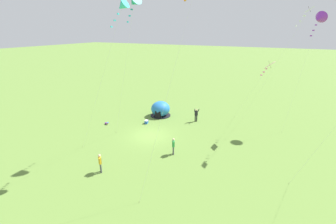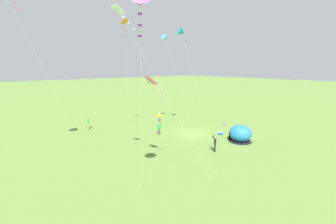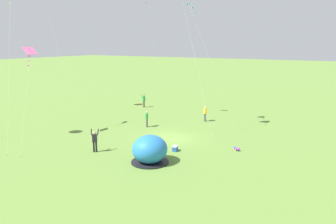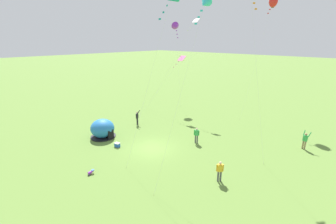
# 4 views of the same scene
# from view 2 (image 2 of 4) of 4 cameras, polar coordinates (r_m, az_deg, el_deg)

# --- Properties ---
(ground_plane) EXTENTS (300.00, 300.00, 0.00)m
(ground_plane) POSITION_cam_2_polar(r_m,az_deg,el_deg) (31.76, 6.44, -5.38)
(ground_plane) COLOR olive
(popup_tent) EXTENTS (2.81, 2.81, 2.10)m
(popup_tent) POSITION_cam_2_polar(r_m,az_deg,el_deg) (29.34, 17.88, -5.27)
(popup_tent) COLOR #2672BF
(popup_tent) RESTS_ON ground
(cooler_box) EXTENTS (0.59, 0.46, 0.44)m
(cooler_box) POSITION_cam_2_polar(r_m,az_deg,el_deg) (31.58, 13.11, -5.29)
(cooler_box) COLOR #2659B2
(cooler_box) RESTS_ON ground
(toddler_crawling) EXTENTS (0.27, 0.55, 0.32)m
(toddler_crawling) POSITION_cam_2_polar(r_m,az_deg,el_deg) (36.46, 14.01, -3.15)
(toddler_crawling) COLOR purple
(toddler_crawling) RESTS_ON ground
(person_flying_kite) EXTENTS (0.69, 0.56, 1.89)m
(person_flying_kite) POSITION_cam_2_polar(r_m,az_deg,el_deg) (35.18, -19.57, -2.63)
(person_flying_kite) COLOR #8C7251
(person_flying_kite) RESTS_ON ground
(person_watching_sky) EXTENTS (0.54, 0.38, 1.72)m
(person_watching_sky) POSITION_cam_2_polar(r_m,az_deg,el_deg) (30.63, -2.33, -4.07)
(person_watching_sky) COLOR #4C4C51
(person_watching_sky) RESTS_ON ground
(person_arms_raised) EXTENTS (0.67, 0.72, 1.89)m
(person_arms_raised) POSITION_cam_2_polar(r_m,az_deg,el_deg) (25.12, 11.84, -7.75)
(person_arms_raised) COLOR black
(person_arms_raised) RESTS_ON ground
(person_center_field) EXTENTS (0.44, 0.45, 1.72)m
(person_center_field) POSITION_cam_2_polar(r_m,az_deg,el_deg) (37.34, -2.17, -1.23)
(person_center_field) COLOR #4C4C51
(person_center_field) RESTS_ON ground
(kite_teal) EXTENTS (2.01, 5.06, 14.40)m
(kite_teal) POSITION_cam_2_polar(r_m,az_deg,el_deg) (32.23, 3.49, 19.56)
(kite_teal) COLOR silver
(kite_teal) RESTS_ON ground
(kite_pink) EXTENTS (5.09, 4.16, 8.44)m
(kite_pink) POSITION_cam_2_polar(r_m,az_deg,el_deg) (18.68, -3.89, 7.42)
(kite_pink) COLOR silver
(kite_pink) RESTS_ON ground
(kite_cyan) EXTENTS (0.91, 6.42, 13.70)m
(kite_cyan) POSITION_cam_2_polar(r_m,az_deg,el_deg) (33.67, -0.71, 18.23)
(kite_cyan) COLOR silver
(kite_cyan) RESTS_ON ground
(kite_orange) EXTENTS (4.47, 2.87, 15.02)m
(kite_orange) POSITION_cam_2_polar(r_m,az_deg,el_deg) (31.03, -10.92, 20.58)
(kite_orange) COLOR silver
(kite_orange) RESTS_ON ground
(kite_white) EXTENTS (5.63, 5.45, 13.47)m
(kite_white) POSITION_cam_2_polar(r_m,az_deg,el_deg) (17.89, -11.49, 22.56)
(kite_white) COLOR silver
(kite_white) RESTS_ON ground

